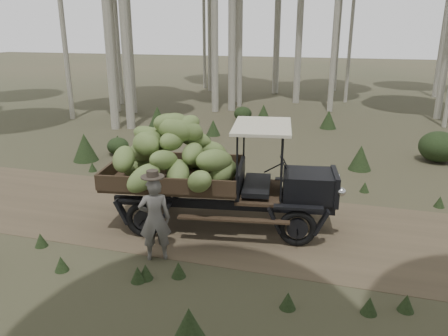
# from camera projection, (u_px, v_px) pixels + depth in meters

# --- Properties ---
(ground) EXTENTS (120.00, 120.00, 0.00)m
(ground) POSITION_uv_depth(u_px,v_px,m) (255.00, 226.00, 10.15)
(ground) COLOR #473D2B
(ground) RESTS_ON ground
(dirt_track) EXTENTS (70.00, 4.00, 0.01)m
(dirt_track) POSITION_uv_depth(u_px,v_px,m) (256.00, 226.00, 10.15)
(dirt_track) COLOR brown
(dirt_track) RESTS_ON ground
(banana_truck) EXTENTS (5.44, 2.98, 2.65)m
(banana_truck) POSITION_uv_depth(u_px,v_px,m) (197.00, 161.00, 9.81)
(banana_truck) COLOR black
(banana_truck) RESTS_ON ground
(farmer) EXTENTS (0.73, 0.63, 1.85)m
(farmer) POSITION_uv_depth(u_px,v_px,m) (155.00, 218.00, 8.46)
(farmer) COLOR #5C5955
(farmer) RESTS_ON ground
(undergrowth) EXTENTS (21.94, 24.87, 1.37)m
(undergrowth) POSITION_uv_depth(u_px,v_px,m) (377.00, 307.00, 6.31)
(undergrowth) COLOR #233319
(undergrowth) RESTS_ON ground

